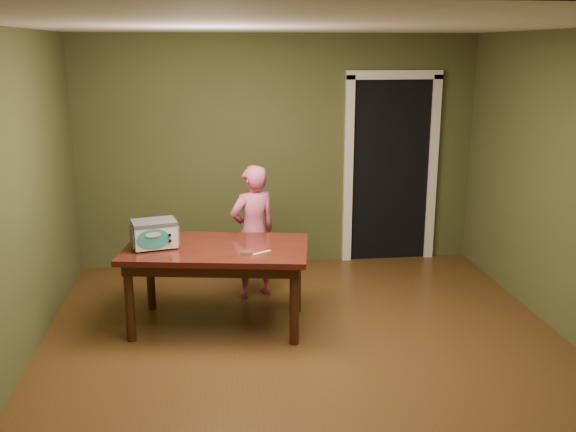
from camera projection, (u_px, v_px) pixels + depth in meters
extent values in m
plane|color=#503116|center=(311.00, 361.00, 5.16)|extent=(5.00, 5.00, 0.00)
cube|color=#464A27|center=(279.00, 152.00, 7.23)|extent=(4.50, 0.02, 2.60)
cube|color=#464A27|center=(415.00, 360.00, 2.43)|extent=(4.50, 0.02, 2.60)
cube|color=#464A27|center=(2.00, 213.00, 4.57)|extent=(0.02, 5.00, 2.60)
cube|color=white|center=(315.00, 25.00, 4.50)|extent=(4.50, 5.00, 0.02)
cube|color=black|center=(383.00, 167.00, 7.73)|extent=(0.90, 0.60, 2.10)
cube|color=black|center=(390.00, 172.00, 7.43)|extent=(0.90, 0.02, 2.10)
cube|color=white|center=(348.00, 173.00, 7.36)|extent=(0.10, 0.06, 2.20)
cube|color=white|center=(432.00, 171.00, 7.47)|extent=(0.10, 0.06, 2.20)
cube|color=white|center=(395.00, 75.00, 7.13)|extent=(1.10, 0.06, 0.10)
cube|color=#3A110D|center=(216.00, 249.00, 5.65)|extent=(1.72, 1.15, 0.05)
cube|color=black|center=(217.00, 257.00, 5.67)|extent=(1.59, 1.01, 0.10)
cylinder|color=black|center=(130.00, 303.00, 5.44)|extent=(0.08, 0.08, 0.70)
cylinder|color=black|center=(150.00, 274.00, 6.11)|extent=(0.08, 0.08, 0.70)
cylinder|color=black|center=(294.00, 305.00, 5.38)|extent=(0.08, 0.08, 0.70)
cylinder|color=black|center=(297.00, 277.00, 6.05)|extent=(0.08, 0.08, 0.70)
cylinder|color=#4C4F54|center=(139.00, 252.00, 5.47)|extent=(0.02, 0.02, 0.02)
cylinder|color=#4C4F54|center=(136.00, 245.00, 5.65)|extent=(0.02, 0.02, 0.02)
cylinder|color=#4C4F54|center=(174.00, 248.00, 5.57)|extent=(0.02, 0.02, 0.02)
cylinder|color=#4C4F54|center=(170.00, 242.00, 5.75)|extent=(0.02, 0.02, 0.02)
cube|color=white|center=(155.00, 235.00, 5.58)|extent=(0.41, 0.34, 0.21)
cube|color=#4C4F54|center=(154.00, 222.00, 5.55)|extent=(0.42, 0.34, 0.03)
cube|color=#4C4F54|center=(132.00, 237.00, 5.52)|extent=(0.07, 0.23, 0.16)
cube|color=#4C4F54|center=(176.00, 232.00, 5.64)|extent=(0.07, 0.23, 0.16)
ellipsoid|color=teal|center=(153.00, 239.00, 5.45)|extent=(0.27, 0.07, 0.17)
cylinder|color=black|center=(170.00, 235.00, 5.49)|extent=(0.03, 0.02, 0.02)
cylinder|color=black|center=(170.00, 241.00, 5.50)|extent=(0.02, 0.02, 0.02)
cylinder|color=silver|center=(246.00, 253.00, 5.44)|extent=(0.10, 0.10, 0.02)
cylinder|color=#54311C|center=(246.00, 252.00, 5.44)|extent=(0.09, 0.09, 0.01)
cube|color=#F7E06B|center=(262.00, 253.00, 5.46)|extent=(0.17, 0.12, 0.01)
imported|color=#D0557F|center=(253.00, 232.00, 6.36)|extent=(0.58, 0.49, 1.35)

